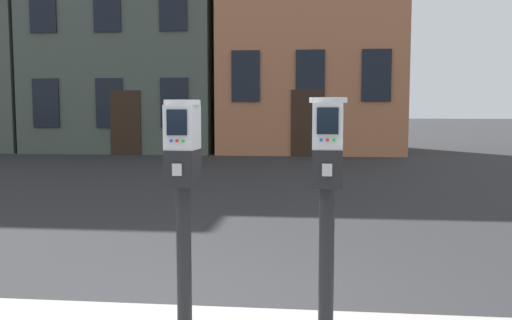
# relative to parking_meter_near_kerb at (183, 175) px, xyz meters

# --- Properties ---
(parking_meter_near_kerb) EXTENTS (0.22, 0.26, 1.43)m
(parking_meter_near_kerb) POSITION_rel_parking_meter_near_kerb_xyz_m (0.00, 0.00, 0.00)
(parking_meter_near_kerb) COLOR black
(parking_meter_near_kerb) RESTS_ON sidewalk_slab
(parking_meter_twin_adjacent) EXTENTS (0.22, 0.26, 1.45)m
(parking_meter_twin_adjacent) POSITION_rel_parking_meter_near_kerb_xyz_m (0.85, 0.00, 0.01)
(parking_meter_twin_adjacent) COLOR black
(parking_meter_twin_adjacent) RESTS_ON sidewalk_slab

